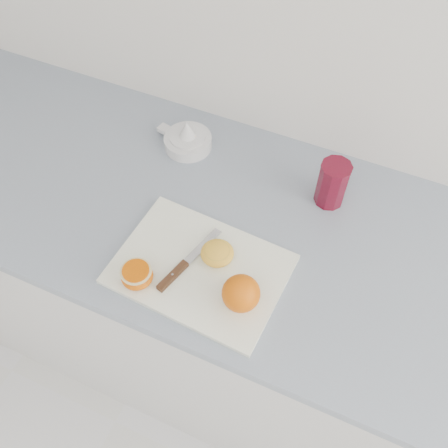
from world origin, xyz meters
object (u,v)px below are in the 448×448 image
object	(u,v)px
cutting_board	(200,269)
citrus_juicer	(187,140)
counter	(226,304)
red_tumbler	(332,185)
half_orange	(137,275)

from	to	relation	value
cutting_board	citrus_juicer	xyz separation A→B (m)	(-0.19, 0.32, 0.02)
counter	red_tumbler	world-z (taller)	red_tumbler
counter	red_tumbler	bearing A→B (deg)	35.67
cutting_board	half_orange	bearing A→B (deg)	-142.33
cutting_board	citrus_juicer	bearing A→B (deg)	120.49
counter	cutting_board	distance (m)	0.48
half_orange	red_tumbler	world-z (taller)	red_tumbler
counter	cutting_board	world-z (taller)	cutting_board
counter	citrus_juicer	size ratio (longest dim) A/B	17.23
counter	cutting_board	xyz separation A→B (m)	(0.01, -0.15, 0.45)
citrus_juicer	red_tumbler	xyz separation A→B (m)	(0.38, -0.02, 0.03)
half_orange	cutting_board	bearing A→B (deg)	37.67
citrus_juicer	cutting_board	bearing A→B (deg)	-59.51
counter	half_orange	xyz separation A→B (m)	(-0.10, -0.23, 0.48)
counter	half_orange	world-z (taller)	half_orange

